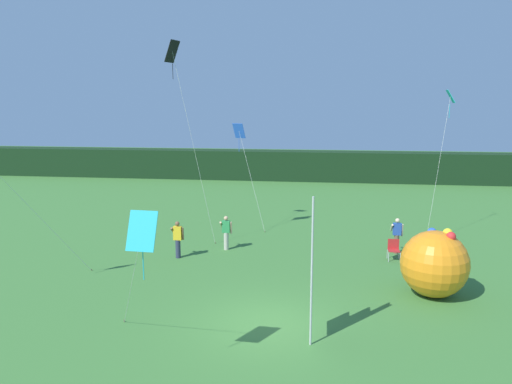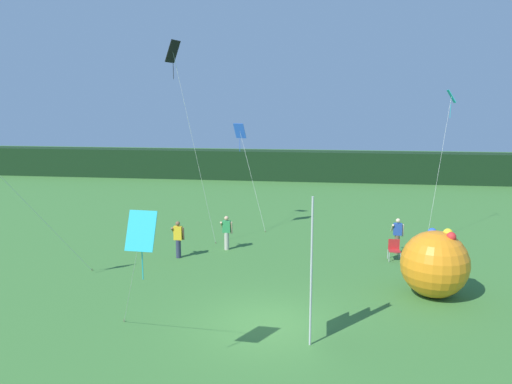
{
  "view_description": "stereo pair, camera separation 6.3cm",
  "coord_description": "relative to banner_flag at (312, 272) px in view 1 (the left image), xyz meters",
  "views": [
    {
      "loc": [
        1.63,
        -14.15,
        6.66
      ],
      "look_at": [
        -0.66,
        2.35,
        3.69
      ],
      "focal_mm": 34.65,
      "sensor_mm": 36.0,
      "label": 1
    },
    {
      "loc": [
        1.7,
        -14.14,
        6.66
      ],
      "look_at": [
        -0.66,
        2.35,
        3.69
      ],
      "focal_mm": 34.65,
      "sensor_mm": 36.0,
      "label": 2
    }
  ],
  "objects": [
    {
      "name": "ground_plane",
      "position": [
        -1.37,
        0.86,
        -2.03
      ],
      "size": [
        120.0,
        120.0,
        0.0
      ],
      "primitive_type": "plane",
      "color": "#3D7533"
    },
    {
      "name": "distant_treeline",
      "position": [
        -1.37,
        30.42,
        -0.74
      ],
      "size": [
        80.0,
        2.4,
        2.59
      ],
      "primitive_type": "cube",
      "color": "black",
      "rests_on": "ground"
    },
    {
      "name": "banner_flag",
      "position": [
        0.0,
        0.0,
        0.0
      ],
      "size": [
        0.06,
        1.03,
        4.24
      ],
      "color": "#B7B7BC",
      "rests_on": "ground"
    },
    {
      "name": "person_near_banner",
      "position": [
        3.58,
        8.91,
        -1.16
      ],
      "size": [
        0.55,
        0.48,
        1.63
      ],
      "color": "brown",
      "rests_on": "ground"
    },
    {
      "name": "person_mid_field",
      "position": [
        -6.01,
        6.93,
        -1.16
      ],
      "size": [
        0.55,
        0.48,
        1.64
      ],
      "color": "#2D334C",
      "rests_on": "ground"
    },
    {
      "name": "person_far_left",
      "position": [
        -4.15,
        8.45,
        -1.19
      ],
      "size": [
        0.55,
        0.48,
        1.59
      ],
      "color": "#B7B2A3",
      "rests_on": "ground"
    },
    {
      "name": "inflatable_balloon",
      "position": [
        4.16,
        3.92,
        -0.85
      ],
      "size": [
        2.35,
        2.35,
        2.42
      ],
      "color": "orange",
      "rests_on": "ground"
    },
    {
      "name": "folding_chair",
      "position": [
        3.34,
        7.96,
        -1.52
      ],
      "size": [
        0.51,
        0.51,
        0.89
      ],
      "color": "#BCBCC1",
      "rests_on": "ground"
    },
    {
      "name": "kite_cyan_diamond_0",
      "position": [
        6.37,
        12.81,
        4.54
      ],
      "size": [
        1.43,
        2.44,
        7.38
      ],
      "color": "brown",
      "rests_on": "ground"
    },
    {
      "name": "kite_blue_diamond_3",
      "position": [
        -4.34,
        13.45,
        2.97
      ],
      "size": [
        2.03,
        1.99,
        5.64
      ],
      "color": "brown",
      "rests_on": "ground"
    },
    {
      "name": "kite_cyan_diamond_4",
      "position": [
        -3.93,
        -2.61,
        1.6
      ],
      "size": [
        2.27,
        3.32,
        4.23
      ],
      "color": "brown",
      "rests_on": "ground"
    },
    {
      "name": "kite_black_diamond_5",
      "position": [
        -6.48,
        8.7,
        6.53
      ],
      "size": [
        1.98,
        1.11,
        9.46
      ],
      "color": "brown",
      "rests_on": "ground"
    }
  ]
}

